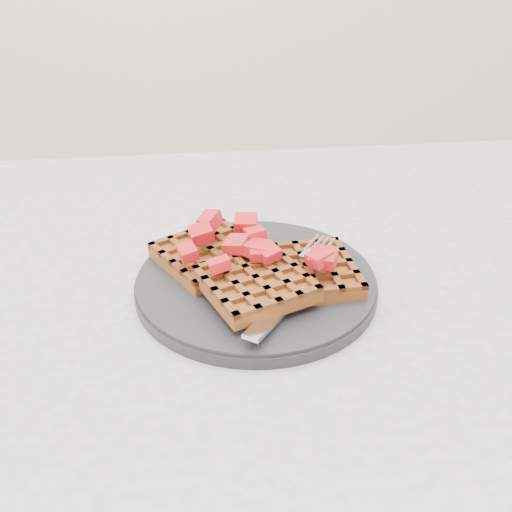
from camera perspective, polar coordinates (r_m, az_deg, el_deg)
The scene contains 5 objects.
table at distance 0.71m, azimuth 13.15°, elevation -9.76°, with size 1.20×0.80×0.75m.
plate at distance 0.59m, azimuth 0.00°, elevation -2.65°, with size 0.25×0.25×0.02m, color black.
waffles at distance 0.58m, azimuth 0.06°, elevation -1.27°, with size 0.21×0.20×0.03m.
strawberry_pile at distance 0.57m, azimuth 0.00°, elevation 1.21°, with size 0.15×0.15×0.02m, color maroon, non-canonical shape.
fork at distance 0.56m, azimuth 4.16°, elevation -3.11°, with size 0.02×0.18×0.02m, color silver, non-canonical shape.
Camera 1 is at (-0.22, -0.50, 1.09)m, focal length 40.00 mm.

